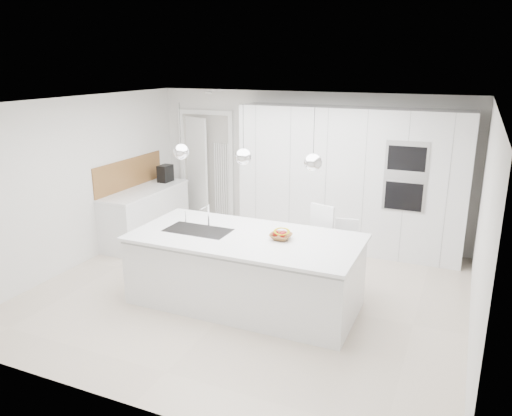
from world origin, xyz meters
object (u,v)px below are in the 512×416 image
at_px(fruit_bowl, 281,237).
at_px(bar_stool_right, 343,256).
at_px(island_base, 244,272).
at_px(espresso_machine, 165,173).
at_px(bar_stool_left, 318,250).

xyz_separation_m(fruit_bowl, bar_stool_right, (0.60, 0.79, -0.45)).
xyz_separation_m(island_base, fruit_bowl, (0.44, 0.11, 0.50)).
bearing_deg(espresso_machine, bar_stool_right, -17.74).
bearing_deg(bar_stool_right, island_base, -148.06).
distance_m(island_base, bar_stool_right, 1.37).
relative_size(island_base, espresso_machine, 9.35).
height_order(espresso_machine, bar_stool_left, espresso_machine).
relative_size(fruit_bowl, espresso_machine, 0.90).
bearing_deg(bar_stool_right, bar_stool_left, -169.29).
distance_m(island_base, espresso_machine, 3.36).
height_order(island_base, bar_stool_left, bar_stool_left).
height_order(espresso_machine, bar_stool_right, espresso_machine).
bearing_deg(bar_stool_right, fruit_bowl, -136.21).
bearing_deg(island_base, bar_stool_right, 40.92).
distance_m(bar_stool_left, bar_stool_right, 0.35).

